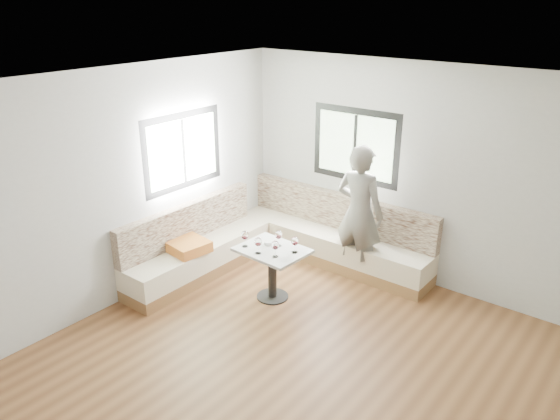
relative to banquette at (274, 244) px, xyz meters
The scene contains 10 objects.
room 2.41m from the banquette, 45.53° to the right, with size 5.01×5.01×2.81m.
banquette is the anchor object (origin of this frame).
table 0.85m from the banquette, 52.18° to the right, with size 0.84×0.67×0.66m.
person 1.28m from the banquette, 23.59° to the left, with size 0.66×0.43×1.81m, color #68655D.
olive_ramekin 0.80m from the banquette, 56.26° to the right, with size 0.11×0.11×0.04m.
wine_glass_a 0.96m from the banquette, 75.49° to the right, with size 0.09×0.09×0.21m.
wine_glass_b 1.08m from the banquette, 61.82° to the right, with size 0.09×0.09×0.21m.
wine_glass_c 1.15m from the banquette, 50.08° to the right, with size 0.09×0.09×0.21m.
wine_glass_d 0.89m from the banquette, 46.51° to the right, with size 0.09×0.09×0.21m.
wine_glass_e 1.08m from the banquette, 36.12° to the right, with size 0.09×0.09×0.21m.
Camera 1 is at (2.65, -3.62, 3.53)m, focal length 35.00 mm.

